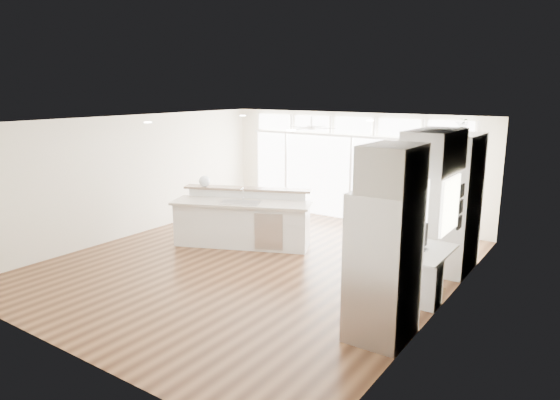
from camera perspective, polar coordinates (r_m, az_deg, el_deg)
The scene contains 24 objects.
floor at distance 9.64m, azimuth -2.67°, elevation -7.28°, with size 7.00×8.00×0.02m, color #402413.
ceiling at distance 9.08m, azimuth -2.85°, elevation 9.01°, with size 7.00×8.00×0.02m, color white.
wall_back at distance 12.63m, azimuth 8.30°, elevation 3.76°, with size 7.00×0.04×2.70m, color white.
wall_front at distance 6.65m, azimuth -24.18°, elevation -5.33°, with size 7.00×0.04×2.70m, color white.
wall_left at distance 11.69m, azimuth -16.58°, elevation 2.65°, with size 0.04×8.00×2.70m, color white.
wall_right at distance 7.72m, azimuth 18.42°, elevation -2.44°, with size 0.04×8.00×2.70m, color white.
glass_wall at distance 12.63m, azimuth 8.14°, elevation 2.38°, with size 5.80×0.06×2.08m, color white.
transom_row at distance 12.46m, azimuth 8.33°, elevation 8.41°, with size 5.90×0.06×0.40m, color white.
desk_window at distance 7.97m, azimuth 18.86°, elevation -0.53°, with size 0.04×0.85×0.85m, color white.
ceiling_fan at distance 11.69m, azimuth 3.61°, elevation 8.74°, with size 1.16×1.16×0.32m, color white.
recessed_lights at distance 9.24m, azimuth -2.09°, elevation 8.96°, with size 3.40×3.00×0.02m, color white.
oven_cabinet at distance 9.52m, azimuth 19.55°, elevation -0.36°, with size 0.64×1.20×2.50m, color white.
desk_nook at distance 8.39m, azimuth 16.10°, elevation -8.05°, with size 0.72×1.30×0.76m, color white.
upper_cabinets at distance 7.92m, azimuth 17.25°, elevation 5.38°, with size 0.64×1.30×0.64m, color white.
refrigerator at distance 6.72m, azimuth 11.71°, elevation -7.40°, with size 0.76×0.90×2.00m, color #B1B2B6.
fridge_cabinet at distance 6.38m, azimuth 12.73°, elevation 3.55°, with size 0.64×0.90×0.60m, color white.
framed_photos at distance 8.59m, azimuth 19.93°, elevation -0.72°, with size 0.06×0.22×0.80m, color black.
kitchen_island at distance 10.56m, azimuth -4.38°, elevation -2.16°, with size 2.92×1.10×1.16m, color white.
rug at distance 8.61m, azimuth 14.89°, elevation -10.09°, with size 1.00×0.72×0.01m, color #321F10.
office_chair at distance 9.29m, azimuth 9.59°, elevation -4.71°, with size 0.55×0.51×1.06m, color black.
fishbowl at distance 11.06m, azimuth -8.62°, elevation 2.14°, with size 0.24×0.24×0.24m, color silver.
monitor at distance 8.23m, azimuth 15.83°, elevation -4.13°, with size 0.08×0.50×0.41m, color black.
keyboard at distance 8.34m, azimuth 14.64°, elevation -5.26°, with size 0.13×0.34×0.02m, color silver.
potted_plant at distance 9.33m, azimuth 20.17°, elevation 7.77°, with size 0.24×0.27×0.21m, color #336129.
Camera 1 is at (5.49, -7.21, 3.28)m, focal length 32.00 mm.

